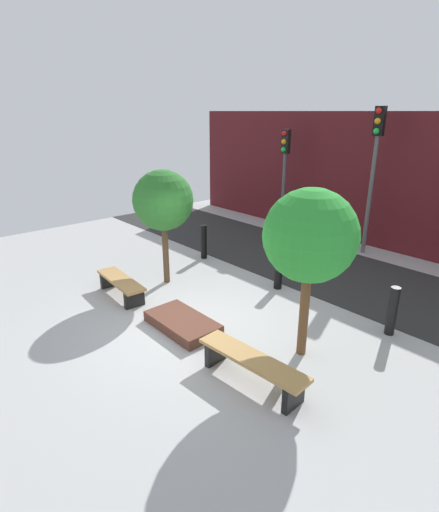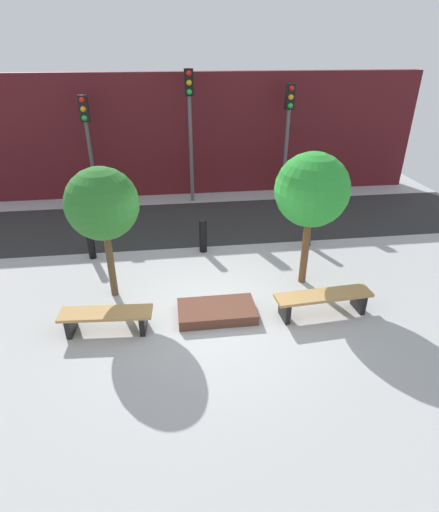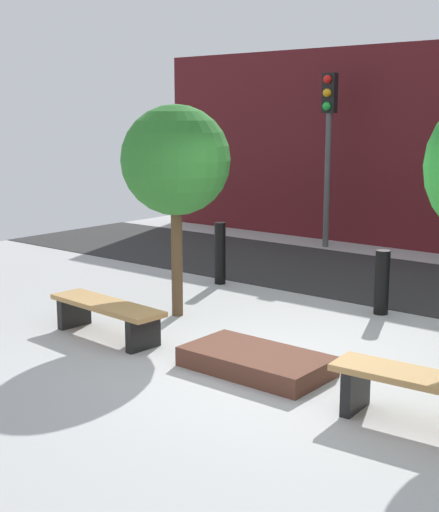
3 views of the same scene
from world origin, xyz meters
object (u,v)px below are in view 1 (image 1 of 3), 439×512
bollard_left (278,271)px  bench_left (121,284)px  planter_bed (182,323)px  tree_behind_left_bench (163,201)px  bollard_far_left (204,242)px  bollard_center (392,311)px  bench_right (252,364)px  traffic_light_west (285,162)px  tree_behind_right_bench (310,237)px  traffic_light_mid_west (375,156)px

bollard_left → bench_left: bearing=-124.4°
planter_bed → tree_behind_left_bench: tree_behind_left_bench is taller
bollard_far_left → bollard_center: size_ratio=1.01×
bench_right → bollard_far_left: bearing=144.1°
bench_left → tree_behind_left_bench: bearing=94.0°
tree_behind_left_bench → bollard_far_left: size_ratio=2.82×
bench_right → traffic_light_west: 9.03m
bollard_center → traffic_light_west: 7.47m
planter_bed → bench_right: bearing=-5.4°
bench_right → bollard_far_left: bollard_far_left is taller
tree_behind_right_bench → bollard_far_left: size_ratio=2.97×
bench_left → tree_behind_left_bench: (0.00, 1.26, 1.76)m
tree_behind_left_bench → planter_bed: bearing=-26.9°
bollard_center → bollard_far_left: bearing=180.0°
bench_right → tree_behind_right_bench: 2.22m
tree_behind_right_bench → traffic_light_mid_west: bearing=110.1°
bollard_far_left → bench_right: bearing=-31.9°
traffic_light_west → tree_behind_right_bench: bearing=-47.1°
bollard_center → planter_bed: bearing=-134.6°
planter_bed → bench_left: bearing=-174.6°
tree_behind_left_bench → bollard_center: tree_behind_left_bench is taller
bench_left → tree_behind_left_bench: size_ratio=0.62×
bench_left → tree_behind_left_bench: 2.17m
bench_right → traffic_light_mid_west: bearing=102.7°
planter_bed → bollard_center: size_ratio=1.57×
bench_right → planter_bed: bench_right is taller
bollard_far_left → traffic_light_mid_west: (2.82, 3.93, 2.37)m
tree_behind_left_bench → bollard_left: tree_behind_left_bench is taller
traffic_light_west → planter_bed: bearing=-64.6°
planter_bed → bollard_left: bollard_left is taller
bollard_far_left → traffic_light_west: traffic_light_west is taller
planter_bed → tree_behind_left_bench: (-2.10, 1.06, 1.96)m
bench_right → bollard_center: 3.15m
bench_left → bollard_left: bollard_left is taller
bench_left → bollard_left: (2.10, 3.07, 0.13)m
bollard_far_left → traffic_light_mid_west: size_ratio=0.24×
traffic_light_west → traffic_light_mid_west: traffic_light_mid_west is taller
planter_bed → bollard_far_left: bearing=134.6°
tree_behind_left_bench → traffic_light_mid_west: size_ratio=0.67×
bollard_left → traffic_light_west: bearing=129.4°
tree_behind_right_bench → bollard_center: bearing=68.1°
tree_behind_left_bench → traffic_light_west: (-1.13, 5.73, 0.35)m
traffic_light_mid_west → bollard_left: bearing=-90.0°
tree_behind_right_bench → bollard_left: 3.26m
bench_right → tree_behind_left_bench: (-4.20, 1.26, 1.73)m
tree_behind_right_bench → traffic_light_mid_west: size_ratio=0.70×
traffic_light_west → bench_left: bearing=-80.8°
traffic_light_west → bollard_left: bearing=-50.6°
bench_right → bollard_left: bearing=120.4°
bollard_left → traffic_light_west: (-3.23, 3.93, 1.98)m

